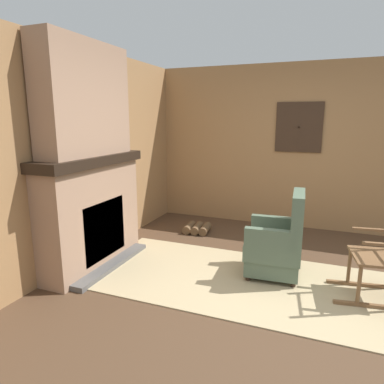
# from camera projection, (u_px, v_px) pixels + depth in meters

# --- Properties ---
(ground_plane) EXTENTS (14.00, 14.00, 0.00)m
(ground_plane) POSITION_uv_depth(u_px,v_px,m) (284.00, 298.00, 3.39)
(ground_plane) COLOR #4C3523
(wood_panel_wall_left) EXTENTS (0.06, 5.48, 2.59)m
(wood_panel_wall_left) POSITION_uv_depth(u_px,v_px,m) (74.00, 158.00, 4.00)
(wood_panel_wall_left) COLOR #9E7247
(wood_panel_wall_left) RESTS_ON ground
(wood_panel_wall_back) EXTENTS (5.48, 0.09, 2.59)m
(wood_panel_wall_back) POSITION_uv_depth(u_px,v_px,m) (307.00, 147.00, 5.36)
(wood_panel_wall_back) COLOR #9E7247
(wood_panel_wall_back) RESTS_ON ground
(fireplace_hearth) EXTENTS (0.57, 1.58, 1.33)m
(fireplace_hearth) POSITION_uv_depth(u_px,v_px,m) (93.00, 212.00, 4.05)
(fireplace_hearth) COLOR #9E7A60
(fireplace_hearth) RESTS_ON ground
(chimney_breast) EXTENTS (0.32, 1.30, 1.24)m
(chimney_breast) POSITION_uv_depth(u_px,v_px,m) (85.00, 100.00, 3.79)
(chimney_breast) COLOR #9E7A60
(chimney_breast) RESTS_ON fireplace_hearth
(area_rug) EXTENTS (3.23, 1.58, 0.01)m
(area_rug) POSITION_uv_depth(u_px,v_px,m) (235.00, 279.00, 3.78)
(area_rug) COLOR tan
(area_rug) RESTS_ON ground
(armchair) EXTENTS (0.63, 0.63, 0.98)m
(armchair) POSITION_uv_depth(u_px,v_px,m) (278.00, 245.00, 3.81)
(armchair) COLOR #516651
(armchair) RESTS_ON ground
(rocking_chair) EXTENTS (0.86, 0.58, 1.24)m
(rocking_chair) POSITION_uv_depth(u_px,v_px,m) (381.00, 258.00, 3.30)
(rocking_chair) COLOR brown
(rocking_chair) RESTS_ON ground
(firewood_stack) EXTENTS (0.42, 0.39, 0.13)m
(firewood_stack) POSITION_uv_depth(u_px,v_px,m) (197.00, 228.00, 5.35)
(firewood_stack) COLOR brown
(firewood_stack) RESTS_ON ground
(oil_lamp_vase) EXTENTS (0.11, 0.11, 0.29)m
(oil_lamp_vase) POSITION_uv_depth(u_px,v_px,m) (55.00, 150.00, 3.48)
(oil_lamp_vase) COLOR #B24C42
(oil_lamp_vase) RESTS_ON fireplace_hearth
(storage_case) EXTENTS (0.16, 0.26, 0.12)m
(storage_case) POSITION_uv_depth(u_px,v_px,m) (96.00, 149.00, 4.09)
(storage_case) COLOR gray
(storage_case) RESTS_ON fireplace_hearth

